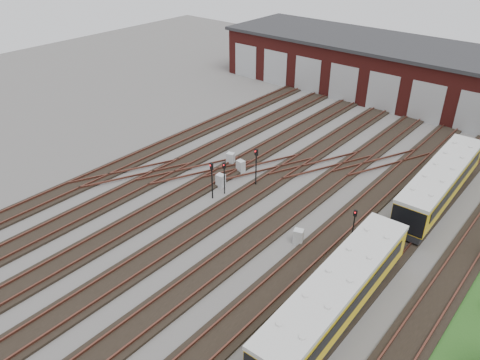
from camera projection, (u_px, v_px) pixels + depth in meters
The scene contains 13 objects.
ground at pixel (176, 269), 30.26m from camera, with size 120.00×120.00×0.00m, color #4D4A47.
track_network at pixel (181, 262), 30.69m from camera, with size 30.40×70.00×0.33m.
maintenance_shed at pixel (422, 75), 55.20m from camera, with size 51.00×12.50×6.35m.
metro_train at pixel (337, 295), 25.66m from camera, with size 2.85×45.73×2.83m.
signal_mast_0 at pixel (256, 163), 38.20m from camera, with size 0.30×0.29×3.45m.
signal_mast_1 at pixel (224, 174), 37.34m from camera, with size 0.27×0.25×2.83m.
signal_mast_2 at pixel (212, 176), 36.61m from camera, with size 0.32×0.31×3.20m.
signal_mast_3 at pixel (354, 223), 31.63m from camera, with size 0.24×0.23×2.78m.
relay_cabinet_0 at pixel (231, 159), 42.42m from camera, with size 0.66×0.55×1.11m, color #B6BABC.
relay_cabinet_1 at pixel (221, 181), 38.95m from camera, with size 0.68×0.57×1.13m, color #B6BABC.
relay_cabinet_2 at pixel (241, 166), 41.14m from camera, with size 0.67×0.56×1.11m, color #B6BABC.
relay_cabinet_3 at pixel (453, 151), 43.67m from camera, with size 0.68×0.57×1.13m, color #B6BABC.
relay_cabinet_4 at pixel (298, 237), 32.31m from camera, with size 0.66×0.55×1.11m, color #B6BABC.
Camera 1 is at (18.13, -15.23, 20.13)m, focal length 35.00 mm.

